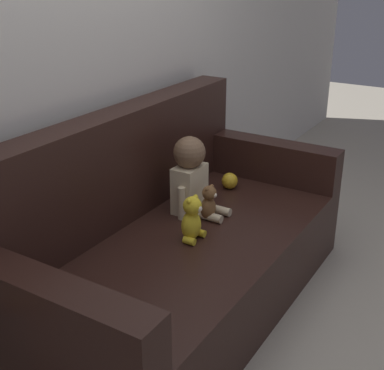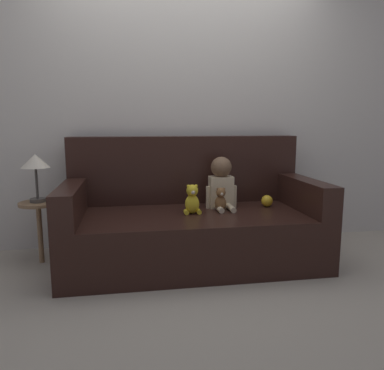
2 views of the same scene
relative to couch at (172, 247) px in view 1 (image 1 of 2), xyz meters
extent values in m
plane|color=#B7AD99|center=(0.00, -0.08, -0.33)|extent=(12.00, 12.00, 0.00)
cube|color=silver|center=(0.00, 0.50, 0.97)|extent=(8.00, 0.05, 2.60)
cube|color=black|center=(0.00, -0.08, -0.12)|extent=(2.03, 0.99, 0.42)
cube|color=black|center=(0.00, 0.33, 0.39)|extent=(2.03, 0.18, 0.59)
cube|color=black|center=(-0.93, -0.08, 0.22)|extent=(0.16, 0.99, 0.25)
cube|color=black|center=(0.93, -0.08, 0.22)|extent=(0.16, 0.99, 0.25)
cube|color=beige|center=(0.27, 0.06, 0.22)|extent=(0.20, 0.13, 0.27)
sphere|color=brown|center=(0.27, 0.06, 0.43)|extent=(0.17, 0.17, 0.17)
cylinder|color=beige|center=(0.22, -0.09, 0.11)|extent=(0.05, 0.17, 0.05)
cylinder|color=beige|center=(0.32, -0.09, 0.11)|extent=(0.05, 0.17, 0.05)
cylinder|color=beige|center=(0.15, 0.04, 0.18)|extent=(0.04, 0.04, 0.19)
cylinder|color=beige|center=(0.38, 0.04, 0.18)|extent=(0.04, 0.04, 0.19)
ellipsoid|color=brown|center=(0.23, -0.09, 0.15)|extent=(0.09, 0.08, 0.13)
sphere|color=brown|center=(0.23, -0.09, 0.25)|extent=(0.08, 0.08, 0.08)
sphere|color=brown|center=(0.20, -0.09, 0.27)|extent=(0.02, 0.02, 0.02)
sphere|color=brown|center=(0.25, -0.09, 0.27)|extent=(0.02, 0.02, 0.02)
sphere|color=beige|center=(0.23, -0.12, 0.24)|extent=(0.03, 0.03, 0.03)
ellipsoid|color=yellow|center=(-0.01, -0.13, 0.17)|extent=(0.11, 0.09, 0.15)
sphere|color=yellow|center=(-0.01, -0.13, 0.28)|extent=(0.09, 0.09, 0.09)
sphere|color=yellow|center=(-0.04, -0.13, 0.31)|extent=(0.03, 0.03, 0.03)
sphere|color=yellow|center=(0.02, -0.13, 0.31)|extent=(0.03, 0.03, 0.03)
sphere|color=beige|center=(-0.01, -0.17, 0.27)|extent=(0.03, 0.03, 0.03)
cylinder|color=yellow|center=(-0.06, -0.15, 0.11)|extent=(0.04, 0.06, 0.04)
cylinder|color=yellow|center=(0.04, -0.15, 0.11)|extent=(0.04, 0.06, 0.04)
sphere|color=gold|center=(0.66, 0.01, 0.14)|extent=(0.10, 0.10, 0.10)
camera|label=1|loc=(-2.03, -1.37, 1.38)|focal=50.00mm
camera|label=2|loc=(-0.50, -2.97, 0.80)|focal=35.00mm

